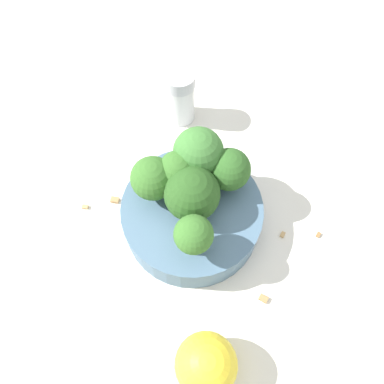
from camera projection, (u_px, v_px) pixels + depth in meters
name	position (u px, v px, depth m)	size (l,w,h in m)	color
ground_plane	(192.00, 222.00, 0.43)	(3.00, 3.00, 0.00)	silver
bowl	(192.00, 215.00, 0.41)	(0.15, 0.15, 0.04)	slate
broccoli_floret_0	(192.00, 193.00, 0.37)	(0.06, 0.06, 0.06)	#84AD66
broccoli_floret_1	(229.00, 170.00, 0.38)	(0.04, 0.04, 0.05)	#7A9E5B
broccoli_floret_2	(194.00, 235.00, 0.34)	(0.04, 0.04, 0.06)	#7A9E5B
broccoli_floret_3	(198.00, 153.00, 0.38)	(0.05, 0.05, 0.07)	#8EB770
broccoli_floret_4	(178.00, 172.00, 0.38)	(0.04, 0.04, 0.05)	#84AD66
broccoli_floret_5	(153.00, 179.00, 0.38)	(0.05, 0.05, 0.05)	#7A9E5B
pepper_shaker	(180.00, 97.00, 0.47)	(0.04, 0.04, 0.07)	silver
lemon_wedge	(206.00, 364.00, 0.33)	(0.06, 0.06, 0.06)	yellow
almond_crumb_0	(115.00, 199.00, 0.44)	(0.01, 0.01, 0.01)	#AD7F4C
almond_crumb_1	(319.00, 234.00, 0.42)	(0.01, 0.00, 0.01)	olive
almond_crumb_2	(283.00, 232.00, 0.42)	(0.01, 0.00, 0.01)	tan
almond_crumb_3	(264.00, 298.00, 0.39)	(0.01, 0.01, 0.01)	#AD7F4C
almond_crumb_4	(86.00, 203.00, 0.44)	(0.01, 0.00, 0.01)	tan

